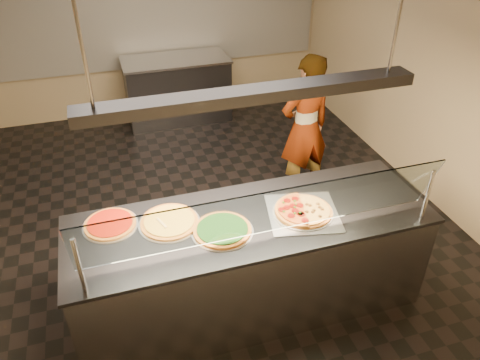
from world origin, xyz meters
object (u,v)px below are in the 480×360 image
object	(u,v)px
sneeze_guard	(268,213)
pizza_cheese	(169,221)
pizza_tomato	(110,224)
pizza_spatula	(169,224)
pizza_spinach	(222,229)
heat_lamp_housing	(253,94)
half_pizza_sausage	(316,208)
half_pizza_pepperoni	(290,212)
perforated_tray	(303,212)
serving_counter	(250,262)
prep_table	(177,89)
worker	(305,128)

from	to	relation	value
sneeze_guard	pizza_cheese	world-z (taller)	sneeze_guard
pizza_tomato	pizza_spatula	distance (m)	0.45
pizza_spinach	heat_lamp_housing	bearing A→B (deg)	18.29
pizza_spatula	heat_lamp_housing	world-z (taller)	heat_lamp_housing
half_pizza_sausage	heat_lamp_housing	distance (m)	1.12
half_pizza_pepperoni	half_pizza_sausage	size ratio (longest dim) A/B	1.00
pizza_spatula	heat_lamp_housing	bearing A→B (deg)	-7.44
perforated_tray	pizza_tomato	bearing A→B (deg)	168.35
serving_counter	perforated_tray	bearing A→B (deg)	-8.51
pizza_spatula	prep_table	world-z (taller)	pizza_spatula
pizza_cheese	sneeze_guard	bearing A→B (deg)	-37.84
pizza_spatula	heat_lamp_housing	size ratio (longest dim) A/B	0.10
perforated_tray	heat_lamp_housing	size ratio (longest dim) A/B	0.28
pizza_spinach	worker	size ratio (longest dim) A/B	0.28
sneeze_guard	half_pizza_pepperoni	xyz separation A→B (m)	(0.30, 0.28, -0.26)
sneeze_guard	pizza_spinach	distance (m)	0.46
sneeze_guard	pizza_spatula	size ratio (longest dim) A/B	10.91
sneeze_guard	pizza_tomato	distance (m)	1.23
serving_counter	sneeze_guard	size ratio (longest dim) A/B	1.09
perforated_tray	pizza_spinach	xyz separation A→B (m)	(-0.66, -0.02, 0.01)
half_pizza_pepperoni	pizza_spatula	distance (m)	0.93
half_pizza_sausage	pizza_tomato	xyz separation A→B (m)	(-1.56, 0.30, -0.01)
pizza_cheese	pizza_tomato	world-z (taller)	same
sneeze_guard	heat_lamp_housing	size ratio (longest dim) A/B	1.13
pizza_cheese	prep_table	size ratio (longest dim) A/B	0.31
pizza_tomato	prep_table	size ratio (longest dim) A/B	0.27
serving_counter	pizza_cheese	distance (m)	0.79
pizza_tomato	worker	distance (m)	2.46
half_pizza_pepperoni	prep_table	xyz separation A→B (m)	(-0.16, 3.87, -0.50)
pizza_cheese	pizza_spatula	xyz separation A→B (m)	(-0.01, -0.05, 0.01)
half_pizza_pepperoni	heat_lamp_housing	distance (m)	1.03
perforated_tray	heat_lamp_housing	world-z (taller)	heat_lamp_housing
worker	pizza_tomato	bearing A→B (deg)	19.57
pizza_spinach	half_pizza_sausage	bearing A→B (deg)	1.63
half_pizza_sausage	heat_lamp_housing	size ratio (longest dim) A/B	0.21
half_pizza_pepperoni	pizza_spinach	world-z (taller)	half_pizza_pepperoni
serving_counter	pizza_spatula	distance (m)	0.80
worker	serving_counter	bearing A→B (deg)	42.84
pizza_cheese	pizza_spatula	size ratio (longest dim) A/B	1.97
sneeze_guard	half_pizza_sausage	world-z (taller)	sneeze_guard
prep_table	heat_lamp_housing	bearing A→B (deg)	-92.03
half_pizza_sausage	half_pizza_pepperoni	bearing A→B (deg)	179.43
half_pizza_sausage	pizza_cheese	distance (m)	1.15
pizza_spinach	pizza_spatula	xyz separation A→B (m)	(-0.37, 0.17, 0.01)
sneeze_guard	heat_lamp_housing	distance (m)	0.80
half_pizza_sausage	pizza_tomato	world-z (taller)	half_pizza_sausage
pizza_tomato	pizza_spatula	world-z (taller)	pizza_spatula
heat_lamp_housing	prep_table	bearing A→B (deg)	87.97
half_pizza_sausage	pizza_spatula	xyz separation A→B (m)	(-1.14, 0.14, 0.00)
pizza_cheese	heat_lamp_housing	size ratio (longest dim) A/B	0.20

